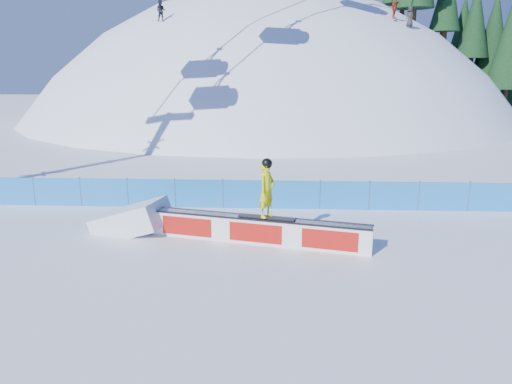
{
  "coord_description": "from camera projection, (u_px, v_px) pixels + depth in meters",
  "views": [
    {
      "loc": [
        1.32,
        -15.37,
        5.85
      ],
      "look_at": [
        0.49,
        2.04,
        1.34
      ],
      "focal_mm": 35.0,
      "sensor_mm": 36.0,
      "label": 1
    }
  ],
  "objects": [
    {
      "name": "safety_fence",
      "position": [
        247.0,
        194.0,
        20.59
      ],
      "size": [
        22.05,
        0.05,
        1.3
      ],
      "color": "blue",
      "rests_on": "ground"
    },
    {
      "name": "treeline",
      "position": [
        473.0,
        23.0,
        53.24
      ],
      "size": [
        16.19,
        9.85,
        19.51
      ],
      "color": "#352415",
      "rests_on": "ground"
    },
    {
      "name": "snow_ramp",
      "position": [
        132.0,
        230.0,
        18.03
      ],
      "size": [
        2.96,
        2.23,
        1.65
      ],
      "primitive_type": null,
      "rotation": [
        0.0,
        -0.31,
        -0.23
      ],
      "color": "white",
      "rests_on": "ground"
    },
    {
      "name": "snowboarder",
      "position": [
        267.0,
        189.0,
        16.2
      ],
      "size": [
        1.94,
        0.81,
        2.0
      ],
      "rotation": [
        0.0,
        0.0,
        1.01
      ],
      "color": "black",
      "rests_on": "rail_box"
    },
    {
      "name": "ground",
      "position": [
        238.0,
        247.0,
        16.39
      ],
      "size": [
        160.0,
        160.0,
        0.0
      ],
      "primitive_type": "plane",
      "color": "white",
      "rests_on": "ground"
    },
    {
      "name": "snow_hill",
      "position": [
        268.0,
        263.0,
        61.52
      ],
      "size": [
        64.0,
        64.0,
        64.0
      ],
      "color": "white",
      "rests_on": "ground"
    },
    {
      "name": "rail_box",
      "position": [
        257.0,
        230.0,
        16.65
      ],
      "size": [
        7.46,
        2.26,
        0.91
      ],
      "rotation": [
        0.0,
        0.0,
        -0.23
      ],
      "color": "white",
      "rests_on": "ground"
    }
  ]
}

